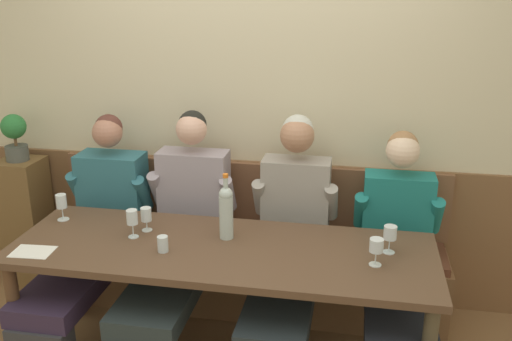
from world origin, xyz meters
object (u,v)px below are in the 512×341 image
wine_glass_by_bottle (390,234)px  water_tumbler_center (163,244)px  wine_glass_center_front (376,247)px  wine_glass_near_bucket (61,202)px  wine_glass_mid_right (132,218)px  dining_table (222,260)px  wine_glass_left_end (146,216)px  person_left_seat (180,237)px  wine_bottle_amber_mid (227,211)px  person_center_left_seat (289,243)px  wall_bench (246,266)px  person_right_seat (398,261)px  person_center_right_seat (94,231)px  potted_plant (15,135)px

wine_glass_by_bottle → water_tumbler_center: (-1.15, -0.20, -0.06)m
water_tumbler_center → wine_glass_center_front: bearing=2.7°
wine_glass_near_bucket → wine_glass_mid_right: 0.52m
dining_table → wine_glass_left_end: 0.51m
person_left_seat → wine_glass_mid_right: bearing=-124.0°
wine_bottle_amber_mid → wine_glass_center_front: wine_bottle_amber_mid is taller
person_left_seat → wine_bottle_amber_mid: (0.33, -0.17, 0.27)m
person_center_left_seat → wine_glass_left_end: bearing=-167.6°
wall_bench → water_tumbler_center: wall_bench is taller
wine_glass_center_front → wine_glass_mid_right: size_ratio=0.89×
wall_bench → wine_glass_mid_right: (-0.51, -0.60, 0.56)m
person_right_seat → person_center_right_seat: bearing=179.2°
wine_bottle_amber_mid → wine_glass_near_bucket: bearing=176.6°
person_center_right_seat → wine_glass_by_bottle: person_center_right_seat is taller
wall_bench → water_tumbler_center: size_ratio=30.07×
wall_bench → potted_plant: 1.77m
potted_plant → water_tumbler_center: bearing=-30.8°
water_tumbler_center → wine_glass_near_bucket: bearing=158.5°
dining_table → wine_glass_left_end: bearing=164.9°
person_left_seat → potted_plant: bearing=163.3°
person_center_right_seat → person_right_seat: person_center_right_seat is taller
wine_glass_center_front → wine_glass_near_bucket: (-1.80, 0.23, 0.01)m
dining_table → wine_glass_near_bucket: size_ratio=14.23×
wine_glass_center_front → wine_glass_mid_right: (-1.30, 0.08, 0.01)m
person_center_left_seat → wine_bottle_amber_mid: size_ratio=3.56×
wine_glass_center_front → wine_bottle_amber_mid: bearing=167.9°
wine_glass_near_bucket → wine_glass_mid_right: (0.50, -0.15, 0.00)m
person_left_seat → wine_glass_near_bucket: size_ratio=8.32×
person_center_left_seat → wine_glass_left_end: 0.82m
wine_glass_left_end → wine_glass_mid_right: (-0.04, -0.10, 0.02)m
person_left_seat → wine_glass_center_front: (1.13, -0.34, 0.21)m
person_center_left_seat → wine_glass_near_bucket: 1.35m
wine_glass_center_front → wine_glass_left_end: size_ratio=1.04×
wine_glass_by_bottle → person_center_left_seat: bearing=159.7°
person_center_left_seat → water_tumbler_center: 0.74m
wine_glass_center_front → water_tumbler_center: 1.09m
dining_table → person_center_right_seat: bearing=161.4°
dining_table → wine_glass_near_bucket: wine_glass_near_bucket is taller
wall_bench → wine_glass_mid_right: wall_bench is taller
wine_bottle_amber_mid → wine_glass_by_bottle: wine_bottle_amber_mid is taller
person_center_left_seat → potted_plant: bearing=169.1°
wine_glass_center_front → person_center_right_seat: bearing=168.2°
wall_bench → wine_glass_near_bucket: 1.23m
wine_glass_center_front → wine_glass_by_bottle: 0.17m
person_left_seat → wine_glass_center_front: person_left_seat is taller
dining_table → wine_glass_by_bottle: wine_glass_by_bottle is taller
wine_glass_mid_right → water_tumbler_center: size_ratio=1.88×
water_tumbler_center → wine_glass_by_bottle: bearing=9.9°
person_left_seat → person_right_seat: person_left_seat is taller
person_left_seat → wine_glass_by_bottle: person_left_seat is taller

